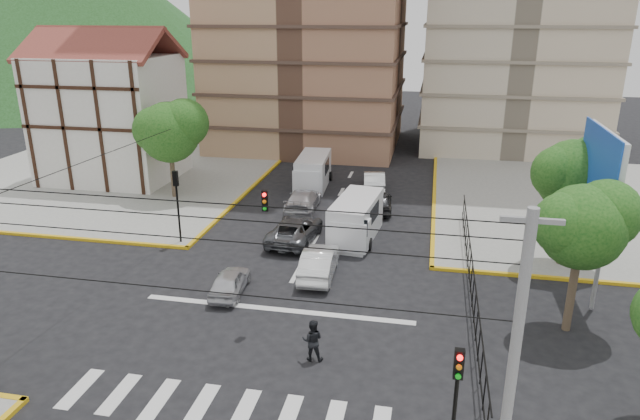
% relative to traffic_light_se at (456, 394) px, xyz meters
% --- Properties ---
extents(ground, '(160.00, 160.00, 0.00)m').
position_rel_traffic_light_se_xyz_m(ground, '(-7.80, 7.80, -3.11)').
color(ground, black).
rests_on(ground, ground).
extents(sidewalk_nw, '(26.00, 26.00, 0.15)m').
position_rel_traffic_light_se_xyz_m(sidewalk_nw, '(-27.80, 27.80, -3.04)').
color(sidewalk_nw, gray).
rests_on(sidewalk_nw, ground).
extents(sidewalk_ne, '(26.00, 26.00, 0.15)m').
position_rel_traffic_light_se_xyz_m(sidewalk_ne, '(12.20, 27.80, -3.04)').
color(sidewalk_ne, gray).
rests_on(sidewalk_ne, ground).
extents(crosswalk_stripes, '(12.00, 2.40, 0.01)m').
position_rel_traffic_light_se_xyz_m(crosswalk_stripes, '(-7.80, 1.80, -3.11)').
color(crosswalk_stripes, silver).
rests_on(crosswalk_stripes, ground).
extents(stop_line, '(13.00, 0.40, 0.01)m').
position_rel_traffic_light_se_xyz_m(stop_line, '(-7.80, 9.00, -3.11)').
color(stop_line, silver).
rests_on(stop_line, ground).
extents(tudor_building, '(10.80, 8.05, 12.23)m').
position_rel_traffic_light_se_xyz_m(tudor_building, '(-26.80, 27.80, 2.14)').
color(tudor_building, silver).
rests_on(tudor_building, ground).
extents(distant_hill, '(70.00, 70.00, 28.00)m').
position_rel_traffic_light_se_xyz_m(distant_hill, '(-62.80, 77.80, 10.89)').
color(distant_hill, '#1E4517').
rests_on(distant_hill, ground).
extents(park_fence, '(0.10, 22.50, 1.66)m').
position_rel_traffic_light_se_xyz_m(park_fence, '(1.20, 12.30, -3.11)').
color(park_fence, black).
rests_on(park_fence, ground).
extents(billboard, '(0.36, 6.20, 8.10)m').
position_rel_traffic_light_se_xyz_m(billboard, '(6.65, 13.80, 2.89)').
color(billboard, slate).
rests_on(billboard, ground).
extents(tree_park_a, '(4.41, 3.60, 6.83)m').
position_rel_traffic_light_se_xyz_m(tree_park_a, '(5.28, 9.81, 1.90)').
color(tree_park_a, '#473828').
rests_on(tree_park_a, ground).
extents(tree_park_c, '(4.65, 3.80, 7.25)m').
position_rel_traffic_light_se_xyz_m(tree_park_c, '(6.29, 16.81, 2.22)').
color(tree_park_c, '#473828').
rests_on(tree_park_c, ground).
extents(tree_tudor, '(5.39, 4.40, 7.43)m').
position_rel_traffic_light_se_xyz_m(tree_tudor, '(-19.70, 23.81, 2.11)').
color(tree_tudor, '#473828').
rests_on(tree_tudor, ground).
extents(traffic_light_se, '(0.28, 0.22, 4.40)m').
position_rel_traffic_light_se_xyz_m(traffic_light_se, '(0.00, 0.00, 0.00)').
color(traffic_light_se, black).
rests_on(traffic_light_se, ground).
extents(traffic_light_nw, '(0.28, 0.22, 4.40)m').
position_rel_traffic_light_se_xyz_m(traffic_light_nw, '(-15.60, 15.60, 0.00)').
color(traffic_light_nw, black).
rests_on(traffic_light_nw, ground).
extents(traffic_light_hanging, '(18.00, 9.12, 0.92)m').
position_rel_traffic_light_se_xyz_m(traffic_light_hanging, '(-7.80, 5.76, 2.79)').
color(traffic_light_hanging, black).
rests_on(traffic_light_hanging, ground).
extents(utility_pole_se, '(1.40, 0.28, 9.00)m').
position_rel_traffic_light_se_xyz_m(utility_pole_se, '(1.20, -1.20, 1.65)').
color(utility_pole_se, slate).
rests_on(utility_pole_se, ground).
extents(van_right_lane, '(2.80, 5.88, 2.56)m').
position_rel_traffic_light_se_xyz_m(van_right_lane, '(-5.39, 18.28, -1.87)').
color(van_right_lane, silver).
rests_on(van_right_lane, ground).
extents(van_left_lane, '(2.52, 5.72, 2.52)m').
position_rel_traffic_light_se_xyz_m(van_left_lane, '(-10.25, 28.58, -1.88)').
color(van_left_lane, silver).
rests_on(van_left_lane, ground).
extents(car_silver_front_left, '(1.74, 3.75, 1.24)m').
position_rel_traffic_light_se_xyz_m(car_silver_front_left, '(-10.52, 10.17, -2.49)').
color(car_silver_front_left, silver).
rests_on(car_silver_front_left, ground).
extents(car_white_front_right, '(1.82, 4.73, 1.54)m').
position_rel_traffic_light_se_xyz_m(car_white_front_right, '(-6.56, 12.99, -2.34)').
color(car_white_front_right, white).
rests_on(car_white_front_right, ground).
extents(car_grey_mid_left, '(2.78, 5.51, 1.49)m').
position_rel_traffic_light_se_xyz_m(car_grey_mid_left, '(-8.95, 17.39, -2.37)').
color(car_grey_mid_left, '#57595E').
rests_on(car_grey_mid_left, ground).
extents(car_silver_rear_left, '(2.30, 5.16, 1.47)m').
position_rel_traffic_light_se_xyz_m(car_silver_rear_left, '(-9.77, 23.11, -2.38)').
color(car_silver_rear_left, silver).
rests_on(car_silver_rear_left, ground).
extents(car_darkgrey_mid_right, '(2.04, 4.32, 1.43)m').
position_rel_traffic_light_se_xyz_m(car_darkgrey_mid_right, '(-4.45, 23.97, -2.40)').
color(car_darkgrey_mid_right, '#28292B').
rests_on(car_darkgrey_mid_right, ground).
extents(car_white_rear_right, '(2.15, 4.73, 1.50)m').
position_rel_traffic_light_se_xyz_m(car_white_rear_right, '(-5.38, 28.84, -2.36)').
color(car_white_rear_right, white).
rests_on(car_white_rear_right, ground).
extents(pedestrian_crosswalk, '(0.92, 0.75, 1.77)m').
position_rel_traffic_light_se_xyz_m(pedestrian_crosswalk, '(-5.29, 5.36, -2.23)').
color(pedestrian_crosswalk, black).
rests_on(pedestrian_crosswalk, ground).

